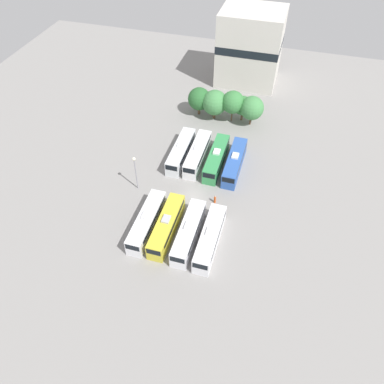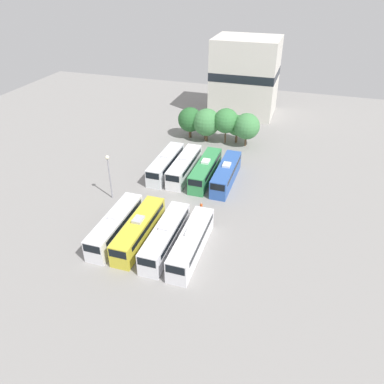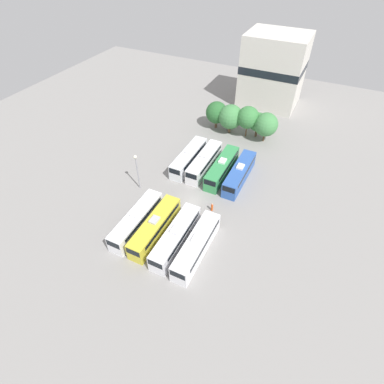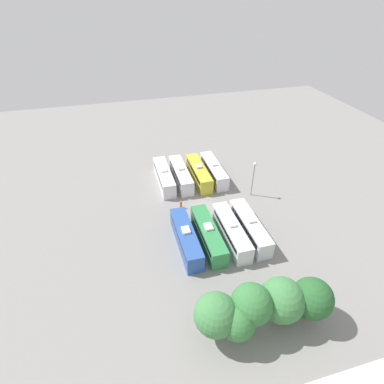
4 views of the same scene
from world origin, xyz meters
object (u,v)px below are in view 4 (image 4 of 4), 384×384
object	(u,v)px
bus_2	(181,174)
tree_1	(288,305)
bus_3	(164,176)
bus_4	(250,227)
tree_2	(282,300)
tree_4	(237,322)
bus_1	(199,173)
light_pole	(254,173)
tree_3	(252,304)
bus_5	(231,231)
tree_5	(216,315)
tree_0	(312,298)
bus_7	(186,238)
bus_0	(214,170)
bus_6	(208,234)
worker_person	(181,205)

from	to	relation	value
bus_2	tree_1	distance (m)	34.49
bus_3	bus_4	distance (m)	21.38
tree_2	tree_4	world-z (taller)	tree_2
bus_3	bus_4	xyz separation A→B (m)	(-10.49, 18.62, 0.00)
bus_1	light_pole	world-z (taller)	light_pole
tree_3	tree_4	bearing A→B (deg)	26.07
bus_2	bus_5	world-z (taller)	same
bus_2	tree_5	distance (m)	33.52
tree_5	tree_1	bearing A→B (deg)	173.76
tree_5	tree_0	bearing A→B (deg)	176.04
bus_4	tree_1	size ratio (longest dim) A/B	2.13
bus_2	tree_4	bearing A→B (deg)	86.92
bus_4	bus_7	world-z (taller)	same
bus_3	tree_3	distance (m)	33.84
bus_3	tree_3	size ratio (longest dim) A/B	1.67
bus_5	tree_4	size ratio (longest dim) A/B	2.09
tree_0	tree_2	size ratio (longest dim) A/B	0.95
light_pole	bus_0	bearing A→B (deg)	-58.56
bus_6	bus_7	xyz separation A→B (m)	(3.55, -0.18, 0.00)
worker_person	tree_5	world-z (taller)	tree_5
bus_2	tree_0	world-z (taller)	tree_0
bus_3	tree_4	bearing A→B (deg)	92.65
bus_2	tree_1	bearing A→B (deg)	97.54
bus_6	worker_person	world-z (taller)	bus_6
bus_1	bus_3	bearing A→B (deg)	-3.50
bus_7	tree_4	xyz separation A→B (m)	(-1.69, 16.16, 1.90)
bus_2	bus_6	world-z (taller)	same
bus_7	bus_6	bearing A→B (deg)	177.16
tree_0	bus_7	bearing A→B (deg)	-54.56
bus_3	bus_7	bearing A→B (deg)	89.73
tree_0	worker_person	bearing A→B (deg)	-68.80
tree_1	tree_5	size ratio (longest dim) A/B	0.84
bus_1	tree_2	size ratio (longest dim) A/B	1.79
bus_4	bus_7	bearing A→B (deg)	-1.48
bus_5	tree_1	bearing A→B (deg)	92.78
tree_3	tree_5	bearing A→B (deg)	-2.35
bus_3	bus_6	bearing A→B (deg)	100.58
bus_1	bus_3	distance (m)	7.21
tree_1	tree_0	bearing A→B (deg)	-177.88
bus_6	tree_0	bearing A→B (deg)	116.23
light_pole	bus_5	bearing A→B (deg)	51.48
bus_2	tree_1	size ratio (longest dim) A/B	2.13
bus_1	tree_4	size ratio (longest dim) A/B	2.09
bus_5	tree_0	xyz separation A→B (m)	(-3.94, 15.37, 2.11)
bus_3	bus_5	size ratio (longest dim) A/B	1.00
bus_2	tree_4	distance (m)	34.47
bus_1	tree_2	distance (m)	33.13
bus_1	tree_3	distance (m)	33.40
light_pole	tree_5	size ratio (longest dim) A/B	1.09
tree_1	bus_1	bearing A→B (deg)	-88.69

